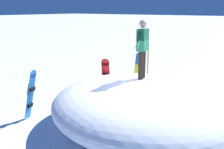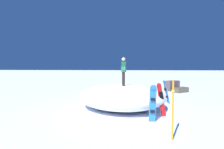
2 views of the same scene
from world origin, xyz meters
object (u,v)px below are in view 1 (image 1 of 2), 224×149
at_px(snowboard_primary_upright, 106,79).
at_px(snowboard_tertiary_upright, 31,94).
at_px(trail_marker_pole, 148,61).
at_px(snowboard_secondary_upright, 138,74).
at_px(snowboarder_standing, 143,46).

bearing_deg(snowboard_primary_upright, snowboard_tertiary_upright, -17.83).
xyz_separation_m(snowboard_tertiary_upright, trail_marker_pole, (-5.48, 1.01, 0.25)).
relative_size(snowboard_primary_upright, snowboard_secondary_upright, 0.96).
xyz_separation_m(snowboard_primary_upright, snowboard_tertiary_upright, (2.63, -0.85, -0.03)).
bearing_deg(trail_marker_pole, snowboarder_standing, 25.90).
xyz_separation_m(snowboarder_standing, snowboard_tertiary_upright, (1.74, -2.82, -1.51)).
height_order(snowboarder_standing, trail_marker_pole, snowboarder_standing).
distance_m(snowboarder_standing, snowboard_primary_upright, 2.63).
relative_size(snowboard_secondary_upright, snowboard_tertiary_upright, 1.07).
distance_m(snowboard_primary_upright, snowboard_secondary_upright, 1.36).
bearing_deg(snowboarder_standing, snowboard_primary_upright, -114.44).
xyz_separation_m(snowboard_primary_upright, snowboard_secondary_upright, (-1.23, 0.59, 0.03)).
bearing_deg(snowboarder_standing, trail_marker_pole, -154.10).
xyz_separation_m(snowboarder_standing, snowboard_secondary_upright, (-2.13, -1.38, -1.45)).
distance_m(snowboarder_standing, snowboard_tertiary_upright, 3.65).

